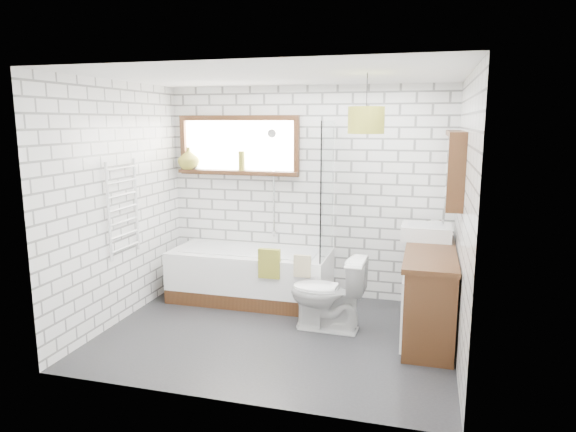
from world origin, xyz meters
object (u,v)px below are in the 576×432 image
(vanity, at_px, (430,292))
(pendant, at_px, (366,120))
(toilet, at_px, (327,293))
(basin, at_px, (426,232))
(bathtub, at_px, (251,275))

(vanity, xyz_separation_m, pendant, (-0.61, -0.48, 1.67))
(toilet, height_order, pendant, pendant)
(basin, distance_m, toilet, 1.27)
(bathtub, bearing_deg, toilet, -31.61)
(bathtub, relative_size, vanity, 1.23)
(vanity, height_order, pendant, pendant)
(basin, distance_m, pendant, 1.62)
(vanity, xyz_separation_m, toilet, (-0.99, -0.16, -0.04))
(toilet, xyz_separation_m, pendant, (0.38, -0.32, 1.72))
(toilet, distance_m, pendant, 1.79)
(bathtub, xyz_separation_m, basin, (1.97, 0.02, 0.63))
(vanity, height_order, toilet, vanity)
(bathtub, distance_m, pendant, 2.49)
(vanity, relative_size, pendant, 4.72)
(bathtub, distance_m, toilet, 1.23)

